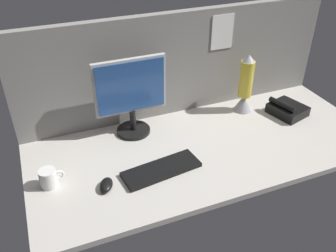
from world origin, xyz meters
TOP-DOWN VIEW (x-y plane):
  - ground_plane at (0.00, 0.00)cm, footprint 180.00×80.00cm
  - cubicle_wall_back at (0.05, 37.49)cm, footprint 180.00×5.50cm
  - monitor at (-31.30, 25.12)cm, footprint 37.70×18.00cm
  - keyboard at (-28.98, -11.70)cm, footprint 38.35×17.59cm
  - mouse at (-55.69, -13.24)cm, footprint 8.97×11.04cm
  - mug_ceramic_white at (-78.67, -2.28)cm, footprint 10.83×7.63cm
  - lava_lamp at (35.80, 22.33)cm, footprint 10.71×10.71cm
  - desk_phone at (57.26, 8.68)cm, footprint 21.51×22.89cm

SIDE VIEW (x-z plane):
  - ground_plane at x=0.00cm, z-range -3.00..0.00cm
  - keyboard at x=-28.98cm, z-range 0.00..2.00cm
  - mouse at x=-55.69cm, z-range 0.00..3.40cm
  - desk_phone at x=57.26cm, z-range -1.21..7.59cm
  - mug_ceramic_white at x=-78.67cm, z-range 0.02..8.65cm
  - lava_lamp at x=35.80cm, z-range -2.82..32.22cm
  - monitor at x=-31.30cm, z-range 1.87..43.94cm
  - cubicle_wall_back at x=0.05cm, z-range 0.03..58.45cm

